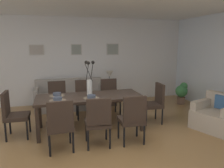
{
  "coord_description": "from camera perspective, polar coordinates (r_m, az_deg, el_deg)",
  "views": [
    {
      "loc": [
        -0.61,
        -3.43,
        1.82
      ],
      "look_at": [
        0.68,
        1.17,
        0.92
      ],
      "focal_mm": 34.52,
      "sensor_mm": 36.0,
      "label": 1
    }
  ],
  "objects": [
    {
      "name": "placemat_near_right",
      "position": [
        4.69,
        -14.34,
        -2.98
      ],
      "size": [
        0.32,
        0.32,
        0.01
      ],
      "primitive_type": "cylinder",
      "color": "#7F705B",
      "rests_on": "dining_table"
    },
    {
      "name": "dining_chair_far_left",
      "position": [
        3.83,
        -3.7,
        -9.41
      ],
      "size": [
        0.47,
        0.47,
        0.92
      ],
      "color": "#33261E",
      "rests_on": "ground"
    },
    {
      "name": "table_lamp",
      "position": [
        6.34,
        -0.69,
        2.24
      ],
      "size": [
        0.22,
        0.22,
        0.51
      ],
      "color": "#4C4C51",
      "rests_on": "side_table"
    },
    {
      "name": "sofa",
      "position": [
        6.33,
        -10.95,
        -3.65
      ],
      "size": [
        1.94,
        0.84,
        0.8
      ],
      "color": "gray",
      "rests_on": "ground"
    },
    {
      "name": "potted_plant",
      "position": [
        6.88,
        17.99,
        -2.03
      ],
      "size": [
        0.36,
        0.36,
        0.67
      ],
      "color": "brown",
      "rests_on": "ground"
    },
    {
      "name": "dining_chair_head_west",
      "position": [
        4.62,
        -24.82,
        -6.84
      ],
      "size": [
        0.45,
        0.45,
        0.92
      ],
      "color": "#33261E",
      "rests_on": "ground"
    },
    {
      "name": "dining_table",
      "position": [
        4.57,
        -5.92,
        -3.99
      ],
      "size": [
        2.2,
        0.89,
        0.74
      ],
      "color": "#33261E",
      "rests_on": "ground"
    },
    {
      "name": "armchair",
      "position": [
        5.22,
        26.01,
        -7.58
      ],
      "size": [
        1.03,
        1.03,
        0.75
      ],
      "color": "#B7A893",
      "rests_on": "ground"
    },
    {
      "name": "side_table",
      "position": [
        6.47,
        -0.67,
        -3.32
      ],
      "size": [
        0.36,
        0.36,
        0.52
      ],
      "primitive_type": "cube",
      "color": "#3D2D23",
      "rests_on": "ground"
    },
    {
      "name": "framed_picture_center",
      "position": [
        6.65,
        -9.42,
        8.99
      ],
      "size": [
        0.32,
        0.03,
        0.33
      ],
      "color": "#B2ADA3"
    },
    {
      "name": "placemat_near_left",
      "position": [
        4.3,
        -14.2,
        -4.2
      ],
      "size": [
        0.32,
        0.32,
        0.01
      ],
      "primitive_type": "cylinder",
      "color": "#7F705B",
      "rests_on": "dining_table"
    },
    {
      "name": "framed_picture_left",
      "position": [
        6.62,
        -19.34,
        8.54
      ],
      "size": [
        0.41,
        0.03,
        0.3
      ],
      "color": "#B2ADA3"
    },
    {
      "name": "centerpiece_vase",
      "position": [
        4.5,
        -6.0,
        0.37
      ],
      "size": [
        0.21,
        0.23,
        0.73
      ],
      "color": "silver",
      "rests_on": "dining_table"
    },
    {
      "name": "placemat_far_left",
      "position": [
        4.36,
        -5.49,
        -3.71
      ],
      "size": [
        0.32,
        0.32,
        0.01
      ],
      "primitive_type": "cylinder",
      "color": "#7F705B",
      "rests_on": "dining_table"
    },
    {
      "name": "bowl_near_right",
      "position": [
        4.68,
        -14.36,
        -2.54
      ],
      "size": [
        0.17,
        0.17,
        0.07
      ],
      "color": "#475166",
      "rests_on": "dining_table"
    },
    {
      "name": "ground_plane",
      "position": [
        3.93,
        -5.13,
        -17.03
      ],
      "size": [
        9.0,
        9.0,
        0.0
      ],
      "primitive_type": "plane",
      "color": "olive"
    },
    {
      "name": "bowl_near_left",
      "position": [
        4.29,
        -14.22,
        -3.72
      ],
      "size": [
        0.17,
        0.17,
        0.07
      ],
      "color": "#475166",
      "rests_on": "dining_table"
    },
    {
      "name": "bowl_far_left",
      "position": [
        4.36,
        -5.5,
        -3.23
      ],
      "size": [
        0.17,
        0.17,
        0.07
      ],
      "color": "#475166",
      "rests_on": "dining_table"
    },
    {
      "name": "dining_chair_far_right",
      "position": [
        5.44,
        -7.33,
        -3.38
      ],
      "size": [
        0.45,
        0.45,
        0.92
      ],
      "color": "#33261E",
      "rests_on": "ground"
    },
    {
      "name": "dining_chair_head_east",
      "position": [
        5.09,
        11.29,
        -4.47
      ],
      "size": [
        0.47,
        0.47,
        0.92
      ],
      "color": "#33261E",
      "rests_on": "ground"
    },
    {
      "name": "dining_chair_near_left",
      "position": [
        3.76,
        -13.57,
        -10.07
      ],
      "size": [
        0.46,
        0.46,
        0.92
      ],
      "color": "#33261E",
      "rests_on": "ground"
    },
    {
      "name": "dining_chair_near_right",
      "position": [
        5.4,
        -14.23,
        -3.73
      ],
      "size": [
        0.46,
        0.46,
        0.92
      ],
      "color": "#33261E",
      "rests_on": "ground"
    },
    {
      "name": "framed_picture_right",
      "position": [
        6.87,
        0.16,
        9.18
      ],
      "size": [
        0.39,
        0.03,
        0.36
      ],
      "color": "#B2ADA3"
    },
    {
      "name": "back_wall_panel",
      "position": [
        6.72,
        -10.44,
        6.03
      ],
      "size": [
        9.0,
        0.1,
        2.6
      ],
      "primitive_type": "cube",
      "color": "silver",
      "rests_on": "ground"
    },
    {
      "name": "dining_chair_mid_right",
      "position": [
        5.58,
        -0.56,
        -2.94
      ],
      "size": [
        0.45,
        0.45,
        0.92
      ],
      "color": "#33261E",
      "rests_on": "ground"
    },
    {
      "name": "dining_chair_mid_left",
      "position": [
        3.97,
        5.47,
        -8.68
      ],
      "size": [
        0.45,
        0.45,
        0.92
      ],
      "color": "#33261E",
      "rests_on": "ground"
    }
  ]
}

